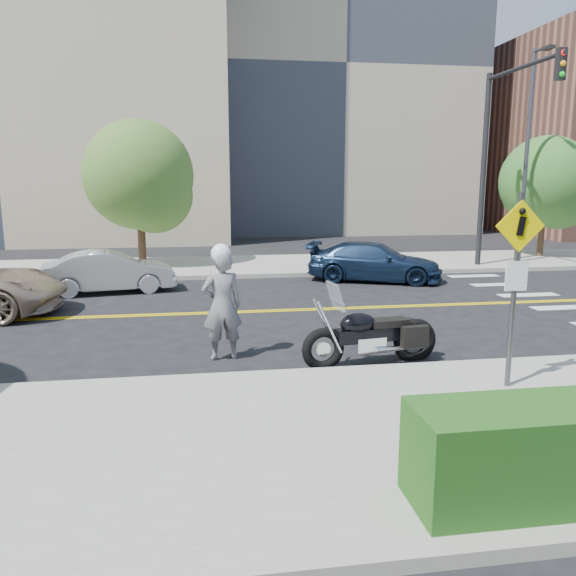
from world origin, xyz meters
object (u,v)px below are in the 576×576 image
(motorcycle, at_px, (372,323))
(motorcyclist, at_px, (222,302))
(parked_car_blue, at_px, (374,262))
(pedestrian_sign, at_px, (516,272))
(parked_car_silver, at_px, (110,272))

(motorcycle, bearing_deg, motorcyclist, 157.48)
(parked_car_blue, bearing_deg, pedestrian_sign, -164.01)
(parked_car_silver, distance_m, parked_car_blue, 8.49)
(pedestrian_sign, bearing_deg, parked_car_blue, 84.30)
(parked_car_silver, xyz_separation_m, parked_car_blue, (8.46, 0.72, 0.01))
(parked_car_silver, bearing_deg, motorcycle, -152.58)
(motorcyclist, relative_size, parked_car_blue, 0.49)
(pedestrian_sign, distance_m, parked_car_blue, 10.37)
(pedestrian_sign, relative_size, parked_car_blue, 0.68)
(parked_car_blue, bearing_deg, parked_car_silver, 116.55)
(parked_car_blue, bearing_deg, motorcyclist, 166.91)
(motorcyclist, bearing_deg, motorcycle, 156.95)
(parked_car_blue, bearing_deg, motorcycle, -175.95)
(pedestrian_sign, relative_size, motorcyclist, 1.37)
(pedestrian_sign, bearing_deg, motorcycle, 132.18)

